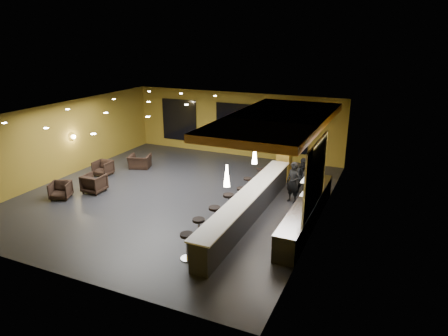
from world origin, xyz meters
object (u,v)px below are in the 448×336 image
at_px(bar_counter, 249,207).
at_px(bar_stool_2, 215,215).
at_px(armchair_d, 140,162).
at_px(pendant_1, 255,154).
at_px(bar_stool_3, 228,202).
at_px(staff_b, 304,177).
at_px(armchair_c, 103,168).
at_px(staff_c, 311,178).
at_px(bar_stool_1, 199,227).
at_px(prep_counter, 306,213).
at_px(armchair_a, 61,190).
at_px(bar_stool_6, 261,175).
at_px(staff_a, 293,182).
at_px(bar_stool_4, 241,194).
at_px(bar_stool_5, 247,184).
at_px(pendant_2, 275,139).
at_px(armchair_b, 94,183).
at_px(bar_stool_0, 187,243).
at_px(pendant_0, 227,176).
at_px(column, 285,143).

xyz_separation_m(bar_counter, bar_stool_2, (-0.80, -1.21, 0.04)).
relative_size(armchair_d, bar_stool_2, 1.24).
height_order(pendant_1, bar_stool_3, pendant_1).
relative_size(staff_b, armchair_c, 2.07).
xyz_separation_m(staff_c, bar_stool_1, (-2.49, -5.17, -0.32)).
distance_m(prep_counter, armchair_a, 9.94).
bearing_deg(bar_stool_3, bar_stool_6, 88.60).
xyz_separation_m(staff_b, staff_c, (0.32, -0.18, 0.04)).
bearing_deg(staff_a, bar_counter, -92.63).
height_order(bar_stool_4, bar_stool_5, bar_stool_4).
distance_m(bar_stool_2, bar_stool_5, 3.51).
height_order(staff_c, bar_stool_6, staff_c).
distance_m(pendant_1, pendant_2, 2.50).
xyz_separation_m(armchair_b, bar_stool_3, (6.17, 0.20, 0.14)).
relative_size(staff_b, bar_stool_6, 2.12).
relative_size(bar_counter, bar_stool_0, 9.39).
relative_size(pendant_2, armchair_c, 0.89).
relative_size(bar_stool_1, bar_stool_6, 1.08).
bearing_deg(armchair_d, staff_b, 160.76).
bearing_deg(armchair_a, pendant_1, -11.36).
xyz_separation_m(pendant_1, pendant_2, (0.00, 2.50, 0.00)).
bearing_deg(staff_b, staff_c, -34.20).
bearing_deg(armchair_d, bar_stool_0, 116.20).
relative_size(bar_counter, pendant_0, 11.43).
distance_m(bar_counter, bar_stool_4, 1.29).
bearing_deg(armchair_d, pendant_1, 140.53).
relative_size(pendant_1, bar_stool_1, 0.85).
relative_size(bar_counter, armchair_b, 9.20).
distance_m(bar_stool_1, bar_stool_6, 5.72).
bearing_deg(bar_stool_3, bar_stool_2, -89.03).
bearing_deg(bar_stool_6, prep_counter, -47.43).
height_order(pendant_1, armchair_b, pendant_1).
xyz_separation_m(column, bar_stool_1, (-0.89, -6.83, -1.22)).
height_order(pendant_2, bar_stool_6, pendant_2).
height_order(bar_stool_3, bar_stool_5, bar_stool_3).
xyz_separation_m(bar_stool_2, bar_stool_3, (-0.02, 1.25, -0.00)).
height_order(bar_stool_0, bar_stool_4, bar_stool_0).
bearing_deg(staff_a, pendant_2, 165.82).
xyz_separation_m(staff_b, bar_stool_2, (-2.09, -4.33, -0.28)).
distance_m(armchair_a, armchair_c, 3.01).
relative_size(pendant_1, bar_stool_0, 0.82).
height_order(armchair_a, bar_stool_5, same).
bearing_deg(bar_stool_1, staff_b, 67.94).
bearing_deg(bar_counter, bar_stool_5, 111.88).
distance_m(pendant_1, bar_stool_4, 2.09).
xyz_separation_m(column, staff_b, (1.28, -1.48, -0.94)).
xyz_separation_m(staff_b, bar_stool_5, (-2.21, -0.83, -0.36)).
relative_size(bar_stool_5, bar_stool_6, 0.93).
relative_size(pendant_1, staff_c, 0.41).
bearing_deg(pendant_1, armchair_d, 158.40).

